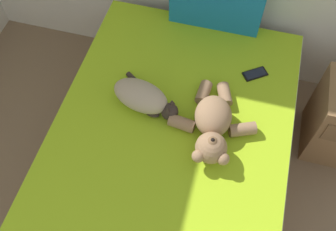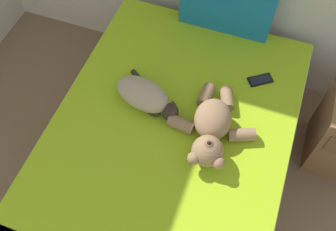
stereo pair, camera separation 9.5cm
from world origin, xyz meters
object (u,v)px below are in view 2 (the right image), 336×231
(cat, at_px, (145,96))
(teddy_bear, at_px, (211,129))
(bed, at_px, (165,163))
(cell_phone, at_px, (260,80))
(patterned_cushion, at_px, (228,0))

(cat, bearing_deg, teddy_bear, -11.44)
(bed, distance_m, cell_phone, 0.78)
(teddy_bear, relative_size, cell_phone, 3.50)
(patterned_cushion, bearing_deg, cell_phone, -47.38)
(patterned_cushion, height_order, teddy_bear, patterned_cushion)
(teddy_bear, height_order, cell_phone, teddy_bear)
(patterned_cushion, bearing_deg, teddy_bear, -79.56)
(bed, bearing_deg, cat, 133.32)
(bed, height_order, patterned_cushion, patterned_cushion)
(cat, relative_size, cell_phone, 2.60)
(cat, distance_m, cell_phone, 0.72)
(cell_phone, bearing_deg, bed, -124.00)
(cell_phone, bearing_deg, teddy_bear, -110.78)
(bed, height_order, cat, cat)
(bed, relative_size, patterned_cushion, 3.47)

